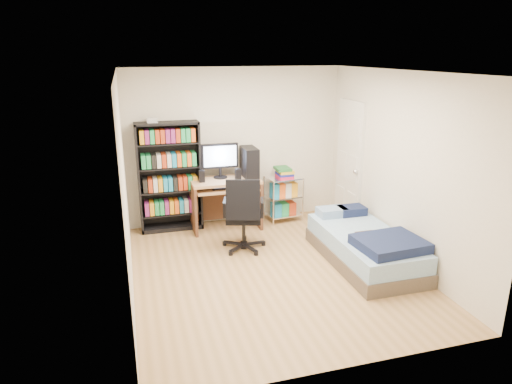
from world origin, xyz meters
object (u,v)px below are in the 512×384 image
object	(u,v)px
office_chair	(244,227)
bed	(365,246)
computer_desk	(231,183)
media_shelf	(169,176)

from	to	relation	value
office_chair	bed	distance (m)	1.69
computer_desk	bed	size ratio (longest dim) A/B	0.73
media_shelf	bed	xyz separation A→B (m)	(2.36, -1.94, -0.64)
media_shelf	office_chair	xyz separation A→B (m)	(0.90, -1.10, -0.53)
media_shelf	computer_desk	size ratio (longest dim) A/B	1.31
media_shelf	office_chair	world-z (taller)	media_shelf
computer_desk	office_chair	world-z (taller)	computer_desk
computer_desk	bed	xyz separation A→B (m)	(1.41, -1.81, -0.50)
computer_desk	office_chair	bearing A→B (deg)	-92.87
computer_desk	office_chair	distance (m)	1.04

